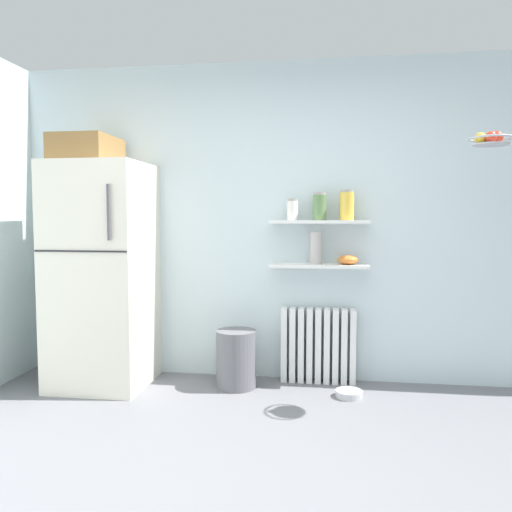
{
  "coord_description": "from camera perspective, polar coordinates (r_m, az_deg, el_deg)",
  "views": [
    {
      "loc": [
        0.38,
        -2.15,
        1.34
      ],
      "look_at": [
        -0.16,
        1.6,
        1.05
      ],
      "focal_mm": 35.58,
      "sensor_mm": 36.0,
      "label": 1
    }
  ],
  "objects": [
    {
      "name": "hanging_fruit_basket",
      "position": [
        3.74,
        24.82,
        11.86
      ],
      "size": [
        0.28,
        0.28,
        0.09
      ],
      "color": "#B2B2B7"
    },
    {
      "name": "ground_plane",
      "position": [
        3.0,
        -0.04,
        -22.17
      ],
      "size": [
        7.04,
        7.04,
        0.0
      ],
      "primitive_type": "plane",
      "color": "slate"
    },
    {
      "name": "storage_jar_1",
      "position": [
        4.05,
        7.15,
        5.54
      ],
      "size": [
        0.11,
        0.11,
        0.22
      ],
      "color": "#5B7F4C",
      "rests_on": "wall_shelf_upper"
    },
    {
      "name": "wall_shelf_lower",
      "position": [
        4.06,
        7.08,
        -1.09
      ],
      "size": [
        0.78,
        0.22,
        0.02
      ],
      "primitive_type": "cube",
      "color": "white"
    },
    {
      "name": "refrigerator",
      "position": [
        4.22,
        -16.93,
        -1.41
      ],
      "size": [
        0.72,
        0.74,
        1.97
      ],
      "color": "silver",
      "rests_on": "ground_plane"
    },
    {
      "name": "pet_food_bowl",
      "position": [
        3.98,
        10.41,
        -14.99
      ],
      "size": [
        0.2,
        0.2,
        0.05
      ],
      "primitive_type": "cylinder",
      "color": "#B7B7BC",
      "rests_on": "ground_plane"
    },
    {
      "name": "wall_shelf_upper",
      "position": [
        4.04,
        7.13,
        3.83
      ],
      "size": [
        0.78,
        0.22,
        0.02
      ],
      "primitive_type": "cube",
      "color": "white"
    },
    {
      "name": "storage_jar_0",
      "position": [
        4.05,
        4.12,
        5.22
      ],
      "size": [
        0.09,
        0.09,
        0.17
      ],
      "color": "silver",
      "rests_on": "wall_shelf_upper"
    },
    {
      "name": "back_wall",
      "position": [
        4.22,
        2.98,
        3.82
      ],
      "size": [
        7.04,
        0.1,
        2.6
      ],
      "primitive_type": "cube",
      "color": "silver",
      "rests_on": "ground_plane"
    },
    {
      "name": "trash_bin",
      "position": [
        4.07,
        -2.24,
        -11.48
      ],
      "size": [
        0.31,
        0.31,
        0.45
      ],
      "primitive_type": "cylinder",
      "color": "slate",
      "rests_on": "ground_plane"
    },
    {
      "name": "storage_jar_2",
      "position": [
        4.05,
        10.18,
        5.64
      ],
      "size": [
        0.11,
        0.11,
        0.24
      ],
      "color": "yellow",
      "rests_on": "wall_shelf_upper"
    },
    {
      "name": "shelf_bowl",
      "position": [
        4.06,
        10.28,
        -0.42
      ],
      "size": [
        0.17,
        0.17,
        0.07
      ],
      "primitive_type": "ellipsoid",
      "color": "orange",
      "rests_on": "wall_shelf_lower"
    },
    {
      "name": "radiator",
      "position": [
        4.2,
        7.01,
        -9.95
      ],
      "size": [
        0.6,
        0.12,
        0.61
      ],
      "color": "white",
      "rests_on": "ground_plane"
    },
    {
      "name": "vase",
      "position": [
        4.05,
        6.77,
        0.9
      ],
      "size": [
        0.09,
        0.09,
        0.26
      ],
      "primitive_type": "cylinder",
      "color": "#B2ADA8",
      "rests_on": "wall_shelf_lower"
    }
  ]
}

